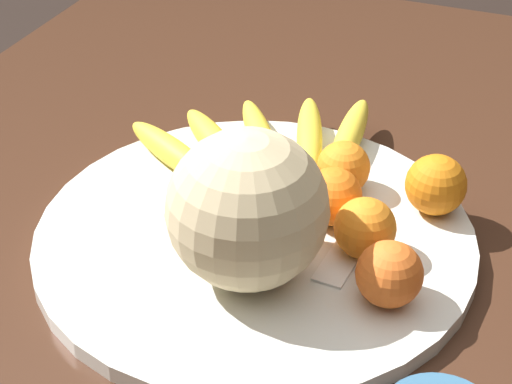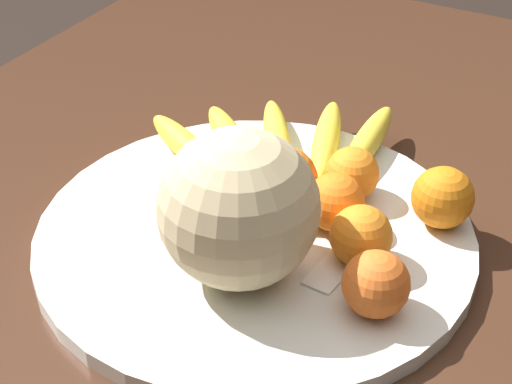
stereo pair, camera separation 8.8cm
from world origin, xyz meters
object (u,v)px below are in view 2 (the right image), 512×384
at_px(banana_bunch, 276,143).
at_px(orange_mid_center, 361,236).
at_px(orange_back_left, 443,197).
at_px(orange_top_small, 284,180).
at_px(orange_front_left, 376,284).
at_px(orange_back_right, 352,174).
at_px(produce_tag, 333,269).
at_px(fruit_bowl, 256,237).
at_px(melon, 238,208).
at_px(orange_front_right, 335,202).
at_px(kitchen_table, 248,311).

relative_size(banana_bunch, orange_mid_center, 4.51).
height_order(banana_bunch, orange_mid_center, orange_mid_center).
bearing_deg(orange_back_left, orange_top_small, -70.80).
xyz_separation_m(banana_bunch, orange_front_left, (0.20, 0.21, 0.02)).
distance_m(orange_back_right, produce_tag, 0.13).
bearing_deg(fruit_bowl, orange_back_right, 150.02).
distance_m(melon, orange_back_left, 0.23).
distance_m(orange_back_left, orange_back_right, 0.10).
bearing_deg(orange_front_right, kitchen_table, -47.86).
bearing_deg(orange_mid_center, orange_top_small, -112.69).
xyz_separation_m(kitchen_table, orange_front_left, (0.04, 0.16, 0.13)).
xyz_separation_m(fruit_bowl, orange_front_right, (-0.05, 0.07, 0.04)).
xyz_separation_m(orange_front_right, orange_top_small, (-0.00, -0.06, 0.01)).
relative_size(banana_bunch, orange_back_right, 4.75).
distance_m(orange_back_right, orange_top_small, 0.08).
bearing_deg(kitchen_table, orange_back_right, 152.82).
bearing_deg(orange_back_left, fruit_bowl, -57.14).
bearing_deg(produce_tag, banana_bunch, -133.06).
relative_size(orange_back_right, orange_top_small, 0.83).
relative_size(orange_front_right, orange_top_small, 0.86).
relative_size(kitchen_table, melon, 9.51).
bearing_deg(melon, orange_front_left, 95.35).
bearing_deg(produce_tag, melon, -54.86).
xyz_separation_m(orange_front_left, orange_mid_center, (-0.06, -0.04, -0.00)).
bearing_deg(orange_front_right, orange_back_left, 121.57).
xyz_separation_m(orange_front_right, orange_back_right, (-0.06, -0.01, -0.00)).
distance_m(orange_front_right, produce_tag, 0.08).
xyz_separation_m(fruit_bowl, orange_front_left, (0.05, 0.16, 0.04)).
xyz_separation_m(orange_back_right, orange_top_small, (0.06, -0.06, 0.01)).
xyz_separation_m(orange_front_left, produce_tag, (-0.04, -0.06, -0.03)).
xyz_separation_m(orange_mid_center, orange_back_left, (-0.10, 0.05, 0.00)).
distance_m(kitchen_table, orange_top_small, 0.15).
height_order(fruit_bowl, orange_back_right, orange_back_right).
relative_size(kitchen_table, orange_back_left, 22.36).
bearing_deg(orange_top_small, banana_bunch, -147.66).
distance_m(kitchen_table, banana_bunch, 0.21).
bearing_deg(kitchen_table, melon, 20.86).
relative_size(kitchen_table, orange_mid_center, 23.47).
height_order(kitchen_table, fruit_bowl, fruit_bowl).
height_order(orange_back_left, produce_tag, orange_back_left).
relative_size(melon, orange_mid_center, 2.47).
bearing_deg(banana_bunch, produce_tag, -170.24).
relative_size(fruit_bowl, produce_tag, 5.61).
bearing_deg(orange_front_left, orange_front_right, -139.33).
bearing_deg(orange_mid_center, produce_tag, -33.17).
distance_m(banana_bunch, produce_tag, 0.22).
height_order(kitchen_table, orange_front_right, orange_front_right).
bearing_deg(orange_back_right, melon, -14.01).
relative_size(melon, orange_front_right, 2.49).
distance_m(fruit_bowl, orange_mid_center, 0.12).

